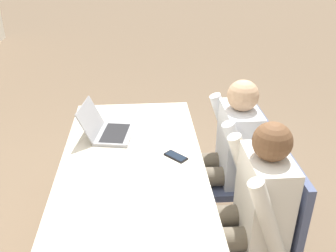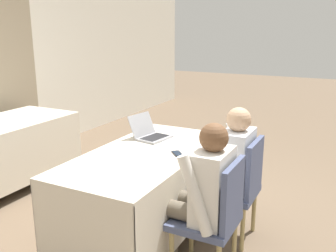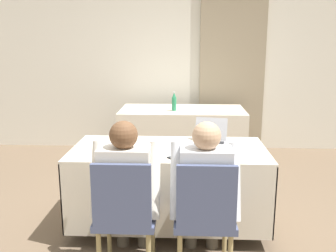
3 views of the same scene
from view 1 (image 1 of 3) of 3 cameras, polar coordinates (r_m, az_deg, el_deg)
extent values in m
cube|color=beige|center=(2.20, -5.51, -6.18)|extent=(1.72, 0.85, 0.02)
cube|color=beige|center=(2.42, 5.00, -12.05)|extent=(1.72, 0.01, 0.62)
cube|color=beige|center=(2.45, -15.23, -12.62)|extent=(1.72, 0.01, 0.62)
cube|color=beige|center=(3.10, -5.08, -2.24)|extent=(0.01, 0.85, 0.62)
cylinder|color=#333333|center=(2.65, -4.80, -18.60)|extent=(0.06, 0.06, 0.12)
cube|color=#99999E|center=(2.51, -8.07, -1.25)|extent=(0.33, 0.27, 0.02)
cube|color=black|center=(2.50, -8.09, -1.04)|extent=(0.29, 0.20, 0.00)
cube|color=#99999E|center=(2.50, -11.75, 1.09)|extent=(0.31, 0.15, 0.20)
cube|color=black|center=(2.50, -11.75, 1.09)|extent=(0.28, 0.12, 0.17)
cube|color=black|center=(2.26, 1.20, -4.66)|extent=(0.15, 0.14, 0.01)
cube|color=#192333|center=(2.26, 1.20, -4.54)|extent=(0.13, 0.13, 0.00)
cube|color=white|center=(2.56, -8.13, -0.88)|extent=(0.21, 0.30, 0.00)
cube|color=white|center=(1.75, -5.61, -16.29)|extent=(0.29, 0.35, 0.00)
cylinder|color=tan|center=(2.51, 6.57, -17.62)|extent=(0.04, 0.04, 0.39)
cylinder|color=tan|center=(2.59, 14.61, -16.77)|extent=(0.04, 0.04, 0.39)
cube|color=#4C567A|center=(2.27, 12.26, -16.38)|extent=(0.44, 0.44, 0.05)
cube|color=#4C567A|center=(2.17, 18.11, -10.95)|extent=(0.40, 0.04, 0.45)
cylinder|color=tan|center=(2.93, 4.59, -9.67)|extent=(0.04, 0.04, 0.39)
cylinder|color=tan|center=(2.66, 5.72, -14.26)|extent=(0.04, 0.04, 0.39)
cylinder|color=tan|center=(3.00, 11.34, -9.20)|extent=(0.04, 0.04, 0.39)
cylinder|color=tan|center=(2.74, 13.21, -13.60)|extent=(0.04, 0.04, 0.39)
cube|color=#4C567A|center=(2.69, 9.06, -7.96)|extent=(0.44, 0.44, 0.05)
cube|color=#4C567A|center=(2.61, 13.76, -3.18)|extent=(0.40, 0.04, 0.45)
cylinder|color=#665B4C|center=(2.24, 8.60, -13.48)|extent=(0.13, 0.42, 0.13)
cylinder|color=#665B4C|center=(2.11, 9.64, -16.67)|extent=(0.13, 0.42, 0.13)
cube|color=silver|center=(2.10, 14.38, -10.60)|extent=(0.36, 0.22, 0.52)
cylinder|color=silver|center=(2.24, 11.85, -7.25)|extent=(0.08, 0.26, 0.54)
cylinder|color=silver|center=(1.93, 15.12, -14.36)|extent=(0.08, 0.26, 0.54)
sphere|color=brown|center=(1.90, 15.61, -2.30)|extent=(0.20, 0.20, 0.20)
cylinder|color=#665B4C|center=(2.69, 6.08, -5.46)|extent=(0.13, 0.42, 0.13)
cylinder|color=#665B4C|center=(2.54, 6.76, -7.68)|extent=(0.13, 0.42, 0.13)
cylinder|color=#665B4C|center=(2.83, 2.13, -10.47)|extent=(0.10, 0.10, 0.44)
cylinder|color=#665B4C|center=(2.69, 2.55, -12.84)|extent=(0.10, 0.10, 0.44)
cube|color=silver|center=(2.55, 10.63, -2.68)|extent=(0.36, 0.22, 0.52)
cylinder|color=silver|center=(2.71, 8.78, -0.33)|extent=(0.08, 0.26, 0.54)
cylinder|color=silver|center=(2.36, 10.91, -5.14)|extent=(0.08, 0.26, 0.54)
sphere|color=tan|center=(2.39, 11.35, 4.57)|extent=(0.20, 0.20, 0.20)
camera|label=2|loc=(1.64, 106.83, -17.17)|focal=40.00mm
camera|label=3|loc=(3.69, 55.06, 11.99)|focal=40.00mm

